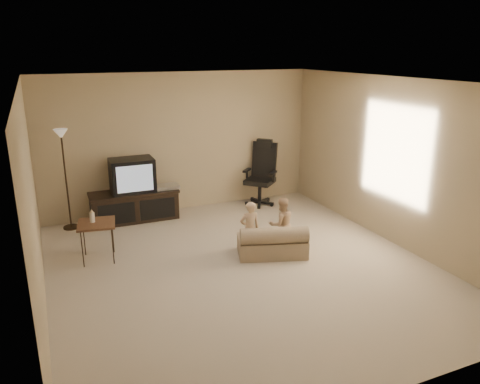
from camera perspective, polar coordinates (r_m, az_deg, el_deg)
The scene contains 9 objects.
floor at distance 6.50m, azimuth 0.24°, elevation -9.25°, with size 5.50×5.50×0.00m, color beige.
room_shell at distance 5.98m, azimuth 0.26°, elevation 3.90°, with size 5.50×5.50×5.50m.
tv_stand at distance 8.31m, azimuth -12.79°, elevation -0.33°, with size 1.54×0.59×1.09m.
office_chair at distance 8.96m, azimuth 2.60°, elevation 1.30°, with size 0.81×0.81×1.24m.
side_table at distance 6.84m, azimuth -17.14°, elevation -3.74°, with size 0.58×0.58×0.75m.
floor_lamp at distance 8.02m, azimuth -20.72°, elevation 4.00°, with size 0.26×0.26×1.67m.
child_sofa at distance 6.80m, azimuth 4.00°, elevation -6.23°, with size 1.10×0.83×0.48m.
toddler_left at distance 6.72m, azimuth 1.20°, elevation -4.52°, with size 0.30×0.22×0.82m, color tan.
toddler_right at distance 6.93m, azimuth 5.06°, elevation -3.91°, with size 0.40×0.22×0.82m, color tan.
Camera 1 is at (-2.35, -5.33, 2.89)m, focal length 35.00 mm.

